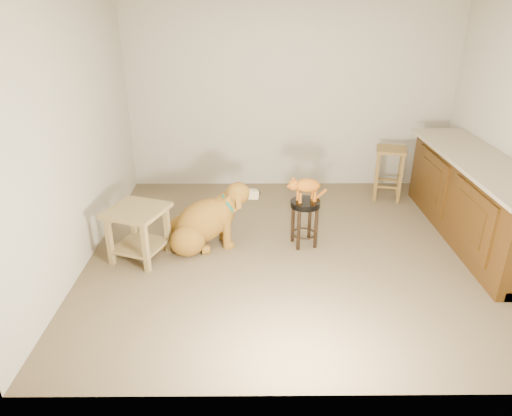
{
  "coord_description": "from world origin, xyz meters",
  "views": [
    {
      "loc": [
        -0.53,
        -4.32,
        2.48
      ],
      "look_at": [
        -0.49,
        0.13,
        0.45
      ],
      "focal_mm": 32.0,
      "sensor_mm": 36.0,
      "label": 1
    }
  ],
  "objects_px": {
    "wood_stool": "(389,173)",
    "tabby_kitten": "(305,186)",
    "padded_stool": "(305,214)",
    "golden_retriever": "(203,223)",
    "side_table": "(138,226)"
  },
  "relations": [
    {
      "from": "wood_stool",
      "to": "side_table",
      "type": "relative_size",
      "value": 1.0
    },
    {
      "from": "wood_stool",
      "to": "golden_retriever",
      "type": "bearing_deg",
      "value": -150.35
    },
    {
      "from": "golden_retriever",
      "to": "wood_stool",
      "type": "bearing_deg",
      "value": 15.97
    },
    {
      "from": "side_table",
      "to": "tabby_kitten",
      "type": "xyz_separation_m",
      "value": [
        1.73,
        0.28,
        0.32
      ]
    },
    {
      "from": "padded_stool",
      "to": "golden_retriever",
      "type": "height_order",
      "value": "golden_retriever"
    },
    {
      "from": "padded_stool",
      "to": "wood_stool",
      "type": "relative_size",
      "value": 0.75
    },
    {
      "from": "wood_stool",
      "to": "golden_retriever",
      "type": "xyz_separation_m",
      "value": [
        -2.37,
        -1.35,
        -0.08
      ]
    },
    {
      "from": "wood_stool",
      "to": "tabby_kitten",
      "type": "bearing_deg",
      "value": -134.17
    },
    {
      "from": "padded_stool",
      "to": "golden_retriever",
      "type": "relative_size",
      "value": 0.44
    },
    {
      "from": "golden_retriever",
      "to": "tabby_kitten",
      "type": "xyz_separation_m",
      "value": [
        1.09,
        0.03,
        0.41
      ]
    },
    {
      "from": "padded_stool",
      "to": "side_table",
      "type": "bearing_deg",
      "value": -170.96
    },
    {
      "from": "padded_stool",
      "to": "side_table",
      "type": "xyz_separation_m",
      "value": [
        -1.74,
        -0.28,
        0.0
      ]
    },
    {
      "from": "padded_stool",
      "to": "side_table",
      "type": "height_order",
      "value": "side_table"
    },
    {
      "from": "wood_stool",
      "to": "tabby_kitten",
      "type": "height_order",
      "value": "tabby_kitten"
    },
    {
      "from": "padded_stool",
      "to": "side_table",
      "type": "distance_m",
      "value": 1.76
    }
  ]
}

